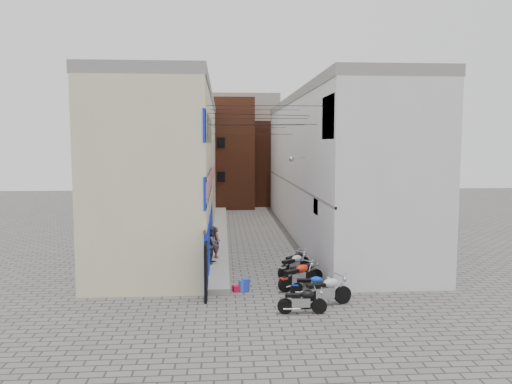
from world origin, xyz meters
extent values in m
plane|color=#585553|center=(0.00, 0.00, 0.00)|extent=(90.00, 90.00, 0.00)
cube|color=gray|center=(-2.05, 13.00, 0.12)|extent=(0.90, 26.00, 0.25)
cube|color=beige|center=(-5.00, 13.00, 4.25)|extent=(5.00, 26.00, 8.50)
cube|color=#DE7D84|center=(-2.54, 13.00, 4.00)|extent=(0.10, 26.00, 0.80)
cube|color=#0C26BC|center=(-2.53, 4.90, 1.30)|extent=(0.12, 10.20, 2.40)
cube|color=#0C26BC|center=(-2.55, 4.90, 5.30)|extent=(0.10, 10.20, 4.00)
cube|color=gray|center=(-5.00, 13.00, 8.75)|extent=(5.10, 26.00, 0.50)
cube|color=black|center=(-2.52, -0.40, 1.10)|extent=(0.10, 1.20, 2.20)
cube|color=silver|center=(5.00, 13.00, 4.25)|extent=(5.00, 26.00, 8.50)
cube|color=#0C26BC|center=(2.55, 1.50, 7.00)|extent=(0.10, 2.40, 1.80)
cube|color=white|center=(2.56, 4.00, 3.00)|extent=(0.08, 1.00, 0.70)
cylinder|color=#B2B2B7|center=(2.15, 7.00, 5.20)|extent=(0.80, 0.06, 0.06)
sphere|color=#B2B2B7|center=(1.75, 7.00, 5.10)|extent=(0.28, 0.28, 0.28)
cube|color=gray|center=(5.00, 13.00, 8.75)|extent=(5.10, 26.00, 0.50)
cube|color=gray|center=(2.54, 13.00, 3.40)|extent=(0.10, 26.00, 0.12)
cube|color=brown|center=(-2.00, 28.00, 5.00)|extent=(6.00, 6.00, 10.00)
cube|color=brown|center=(3.00, 30.00, 4.00)|extent=(5.00, 6.00, 8.00)
cube|color=gray|center=(0.00, 34.00, 5.50)|extent=(8.00, 5.00, 11.00)
cube|color=black|center=(0.00, 25.20, 1.20)|extent=(2.00, 0.30, 2.40)
cylinder|color=black|center=(0.00, 2.00, 7.50)|extent=(5.20, 0.02, 0.02)
cylinder|color=black|center=(0.00, 4.00, 6.80)|extent=(5.20, 0.02, 0.02)
cylinder|color=black|center=(0.00, 6.50, 7.20)|extent=(5.20, 0.02, 0.02)
cylinder|color=black|center=(0.00, 9.00, 7.80)|extent=(5.20, 0.02, 0.02)
cylinder|color=black|center=(0.00, 12.00, 6.50)|extent=(5.20, 0.02, 0.02)
cylinder|color=black|center=(0.00, 15.00, 7.00)|extent=(5.20, 0.02, 0.02)
cylinder|color=black|center=(0.00, 5.00, 7.30)|extent=(5.65, 2.07, 0.02)
cylinder|color=black|center=(0.00, 8.00, 6.90)|extent=(5.80, 1.58, 0.02)
imported|color=#964736|center=(-2.19, 5.46, 1.02)|extent=(0.48, 0.63, 1.54)
imported|color=#383E54|center=(-2.33, 4.34, 1.14)|extent=(0.89, 1.02, 1.78)
cylinder|color=blue|center=(-1.10, 0.50, 0.24)|extent=(0.34, 0.34, 0.48)
cylinder|color=#253ABB|center=(-0.97, 0.50, 0.26)|extent=(0.39, 0.39, 0.52)
cube|color=#B30C34|center=(-1.28, 0.50, 0.12)|extent=(0.47, 0.40, 0.25)
camera|label=1|loc=(-1.86, -19.05, 5.92)|focal=35.00mm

